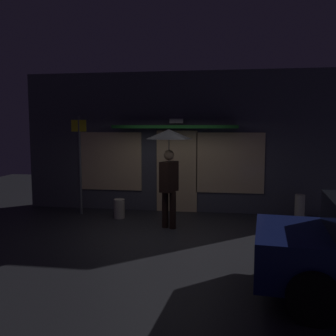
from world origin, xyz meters
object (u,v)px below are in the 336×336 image
(person_with_umbrella, at_px, (169,152))
(sidewalk_bollard, at_px, (119,209))
(sidewalk_bollard_2, at_px, (300,208))
(street_sign_post, at_px, (80,159))

(person_with_umbrella, bearing_deg, sidewalk_bollard, 85.03)
(sidewalk_bollard, distance_m, sidewalk_bollard_2, 4.43)
(sidewalk_bollard, height_order, sidewalk_bollard_2, sidewalk_bollard_2)
(sidewalk_bollard, relative_size, sidewalk_bollard_2, 0.71)
(street_sign_post, xyz_separation_m, sidewalk_bollard, (1.12, -0.26, -1.21))
(street_sign_post, relative_size, sidewalk_bollard, 5.32)
(sidewalk_bollard_2, bearing_deg, sidewalk_bollard, -176.68)
(person_with_umbrella, bearing_deg, sidewalk_bollard_2, -49.14)
(sidewalk_bollard, bearing_deg, person_with_umbrella, -27.86)
(street_sign_post, relative_size, sidewalk_bollard_2, 3.80)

